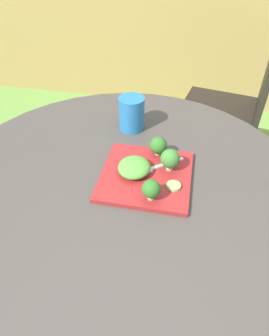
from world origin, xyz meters
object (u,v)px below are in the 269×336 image
Objects in this scene: patio_chair at (239,99)px; drinking_glass at (132,115)px; salad_plate at (146,176)px; fork at (156,167)px.

drinking_glass is (-0.46, -0.70, 0.25)m from patio_chair.
drinking_glass reaches higher than salad_plate.
patio_chair is 3.48× the size of salad_plate.
patio_chair reaches higher than drinking_glass.
fork is (0.03, 0.03, 0.01)m from salad_plate.
patio_chair is 1.00m from fork.
fork is at bearing -110.49° from patio_chair.
drinking_glass reaches higher than fork.
drinking_glass is (-0.09, 0.25, 0.05)m from salad_plate.
salad_plate is at bearing -127.29° from fork.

